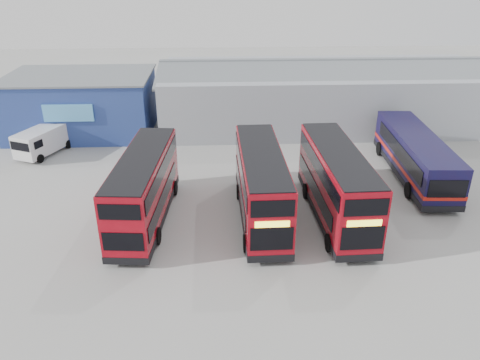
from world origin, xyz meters
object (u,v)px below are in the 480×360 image
double_decker_right (336,185)px  panel_van (43,140)px  office_block (82,103)px  single_decker_blue (415,157)px  double_decker_centre (261,187)px  double_decker_left (144,190)px  maintenance_shed (325,94)px

double_decker_right → panel_van: size_ratio=1.99×
office_block → single_decker_blue: size_ratio=1.06×
single_decker_blue → panel_van: single_decker_blue is taller
office_block → double_decker_centre: bearing=-48.2°
double_decker_left → double_decker_right: bearing=-176.1°
double_decker_centre → double_decker_left: bearing=178.7°
single_decker_blue → double_decker_centre: bearing=28.2°
maintenance_shed → panel_van: size_ratio=5.93×
office_block → maintenance_shed: maintenance_shed is taller
double_decker_right → panel_van: 23.51m
maintenance_shed → double_decker_right: (-3.19, -18.23, -0.46)m
maintenance_shed → double_decker_centre: size_ratio=3.02×
office_block → double_decker_centre: office_block is taller
double_decker_centre → double_decker_right: bearing=-2.4°
double_decker_right → office_block: bearing=137.5°
double_decker_centre → panel_van: bearing=145.1°
single_decker_blue → panel_van: bearing=-8.4°
maintenance_shed → single_decker_blue: 13.39m
double_decker_left → double_decker_right: (11.23, -0.13, 0.07)m
double_decker_right → single_decker_blue: 8.77m
double_decker_left → panel_van: bearing=-44.3°
office_block → maintenance_shed: bearing=5.2°
office_block → panel_van: 5.71m
double_decker_right → panel_van: bearing=150.2°
double_decker_centre → single_decker_blue: double_decker_centre is taller
office_block → maintenance_shed: (22.00, 2.01, 0.02)m
panel_van → maintenance_shed: bearing=40.4°
double_decker_left → single_decker_blue: bearing=-159.2°
double_decker_right → double_decker_left: bearing=177.6°
double_decker_left → single_decker_blue: size_ratio=0.86×
maintenance_shed → double_decker_right: maintenance_shed is taller
maintenance_shed → double_decker_centre: bearing=-112.8°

